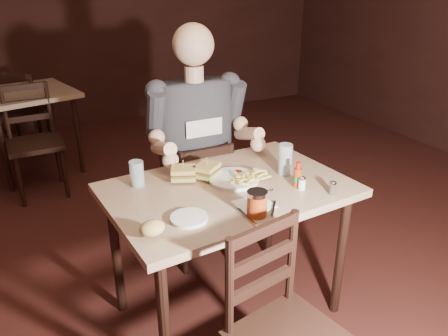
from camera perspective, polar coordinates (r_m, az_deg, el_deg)
name	(u,v)px	position (r m, az deg, el deg)	size (l,w,h in m)	color
room_shell	(232,45)	(2.29, 1.03, 15.78)	(7.00, 7.00, 7.00)	black
main_table	(228,202)	(2.19, 0.59, -4.41)	(1.23, 0.87, 0.77)	tan
bg_table	(25,101)	(4.37, -24.54, 7.95)	(0.96, 0.96, 0.77)	tan
chair_far	(197,200)	(2.79, -3.56, -4.14)	(0.38, 0.42, 0.83)	black
bg_chair_far	(26,112)	(4.96, -24.48, 6.66)	(0.40, 0.44, 0.86)	black
bg_chair_near	(35,144)	(3.90, -23.44, 2.95)	(0.42, 0.46, 0.92)	black
diner	(198,120)	(2.53, -3.38, 6.29)	(0.61, 0.48, 1.06)	#353439
dinner_plate	(234,180)	(2.20, 1.29, -1.52)	(0.25, 0.25, 0.01)	white
sandwich_left	(183,169)	(2.19, -5.35, -0.15)	(0.12, 0.10, 0.10)	#D7B962
sandwich_right	(207,166)	(2.21, -2.26, 0.25)	(0.12, 0.10, 0.10)	#D7B962
fries_pile	(250,176)	(2.18, 3.42, -1.10)	(0.23, 0.16, 0.04)	#EFDF69
ketchup_dollop	(238,171)	(2.27, 1.84, -0.43)	(0.04, 0.04, 0.01)	maroon
glass_left	(137,174)	(2.18, -11.30, -0.72)	(0.07, 0.07, 0.13)	silver
glass_right	(285,160)	(2.27, 7.99, 1.11)	(0.07, 0.07, 0.16)	silver
hot_sauce	(298,175)	(2.15, 9.60, -0.85)	(0.04, 0.04, 0.13)	maroon
salt_shaker	(302,183)	(2.14, 10.14, -1.99)	(0.04, 0.04, 0.06)	white
pepper_shaker	(333,188)	(2.13, 14.00, -2.57)	(0.03, 0.03, 0.06)	#38332D
syrup_dispenser	(257,203)	(1.88, 4.32, -4.64)	(0.09, 0.09, 0.12)	maroon
napkin	(254,204)	(1.99, 3.94, -4.75)	(0.16, 0.15, 0.00)	white
knife	(250,219)	(1.86, 3.35, -6.70)	(0.01, 0.21, 0.00)	silver
fork	(273,209)	(1.95, 6.48, -5.30)	(0.01, 0.15, 0.00)	silver
side_plate	(189,219)	(1.87, -4.57, -6.65)	(0.16, 0.16, 0.01)	white
bread_roll	(152,228)	(1.75, -9.38, -7.75)	(0.10, 0.08, 0.06)	tan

